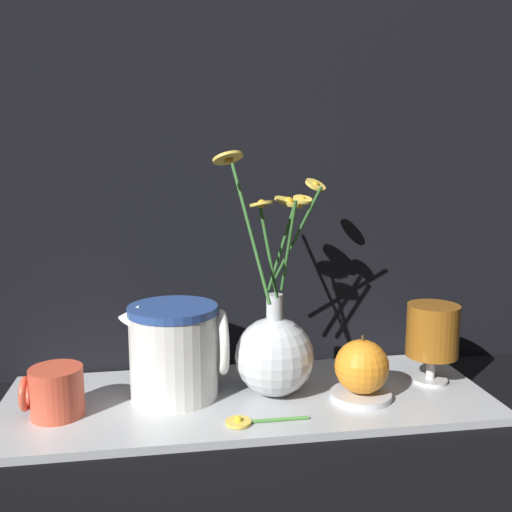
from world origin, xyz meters
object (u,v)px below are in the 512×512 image
Objects in this scene: yellow_mug at (55,392)px; ceramic_pitcher at (175,347)px; orange_fruit at (362,367)px; tea_glass at (432,332)px; vase_with_flowers at (274,351)px.

yellow_mug is 0.53× the size of ceramic_pitcher.
ceramic_pitcher is at bearing 169.00° from orange_fruit.
orange_fruit is at bearing -161.31° from tea_glass.
orange_fruit is (0.13, -0.04, -0.02)m from vase_with_flowers.
ceramic_pitcher is at bearing 178.82° from tea_glass.
vase_with_flowers reaches higher than ceramic_pitcher.
yellow_mug is 0.94× the size of orange_fruit.
orange_fruit is at bearing -11.00° from ceramic_pitcher.
tea_glass is at bearing -1.18° from ceramic_pitcher.
orange_fruit is at bearing -1.61° from yellow_mug.
yellow_mug is at bearing -166.40° from ceramic_pitcher.
vase_with_flowers reaches higher than tea_glass.
yellow_mug is at bearing 178.39° from orange_fruit.
ceramic_pitcher is 1.24× the size of tea_glass.
yellow_mug is 0.59m from tea_glass.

